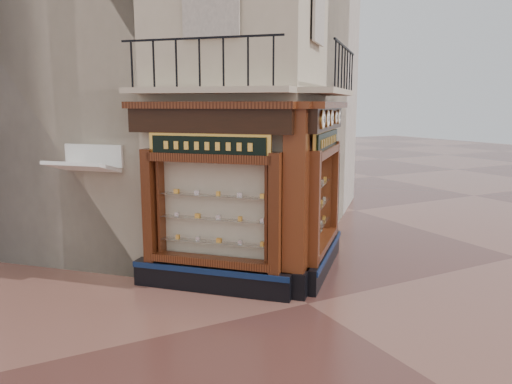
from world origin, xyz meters
TOP-DOWN VIEW (x-y plane):
  - ground at (0.00, 0.00)m, footprint 80.00×80.00m
  - main_building at (0.00, 6.16)m, footprint 11.31×11.31m
  - neighbour_left at (-2.47, 8.63)m, footprint 11.31×11.31m
  - neighbour_right at (2.47, 8.63)m, footprint 11.31×11.31m
  - shopfront_left at (-1.41, 1.57)m, footprint 2.86×2.86m
  - shopfront_right at (1.41, 1.57)m, footprint 2.86×2.86m
  - corner_pilaster at (0.00, 0.50)m, footprint 0.85×0.85m
  - balcony at (0.00, 1.49)m, footprint 5.94×2.97m
  - clock_a at (0.62, 0.52)m, footprint 0.31×0.31m
  - clock_b at (1.06, 0.96)m, footprint 0.30×0.30m
  - clock_c at (1.46, 1.36)m, footprint 0.29×0.29m
  - clock_d at (1.95, 1.84)m, footprint 0.26×0.26m
  - clock_e at (2.32, 2.21)m, footprint 0.29×0.29m
  - awning at (-3.63, 3.42)m, footprint 1.64×1.64m
  - signboard_left at (-1.46, 1.51)m, footprint 1.91×1.91m
  - signboard_right at (1.46, 1.51)m, footprint 2.12×2.12m

SIDE VIEW (x-z plane):
  - ground at x=0.00m, z-range 0.00..0.00m
  - awning at x=-3.63m, z-range -0.15..0.15m
  - corner_pilaster at x=0.00m, z-range -0.04..3.94m
  - shopfront_left at x=-1.41m, z-range -0.01..3.97m
  - shopfront_right at x=1.41m, z-range -0.01..3.97m
  - signboard_left at x=-1.46m, z-range 2.85..3.35m
  - signboard_right at x=1.46m, z-range 2.82..3.38m
  - clock_a at x=0.62m, z-range 3.42..3.82m
  - clock_e at x=2.32m, z-range 3.44..3.80m
  - clock_c at x=1.46m, z-range 3.44..3.80m
  - clock_d at x=1.95m, z-range 3.46..3.78m
  - clock_b at x=1.06m, z-range 3.43..3.81m
  - balcony at x=0.00m, z-range 3.70..4.73m
  - neighbour_left at x=-2.47m, z-range 0.00..11.00m
  - neighbour_right at x=2.47m, z-range 0.00..11.00m
  - main_building at x=0.00m, z-range 0.00..12.00m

